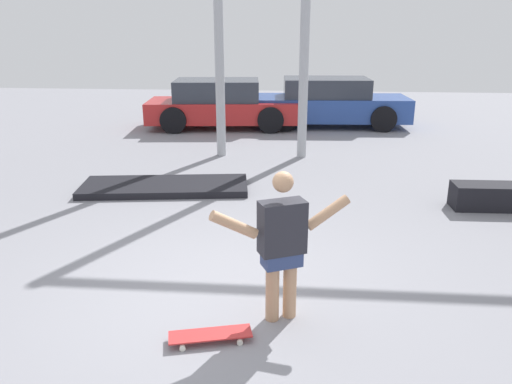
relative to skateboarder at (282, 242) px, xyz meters
name	(u,v)px	position (x,y,z in m)	size (l,w,h in m)	color
ground_plane	(221,291)	(-0.67, 0.45, -0.81)	(36.00, 36.00, 0.00)	gray
skateboarder	(282,242)	(0.00, 0.00, 0.00)	(1.31, 0.66, 1.50)	tan
skateboard	(210,335)	(-0.62, -0.45, -0.75)	(0.78, 0.39, 0.08)	red
manual_pad	(165,187)	(-2.18, 3.89, -0.75)	(2.88, 1.07, 0.12)	black
parked_car_red	(221,104)	(-2.04, 9.71, -0.16)	(4.35, 2.21, 1.34)	red
parked_car_blue	(330,103)	(1.02, 10.16, -0.15)	(4.38, 2.01, 1.36)	#284793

